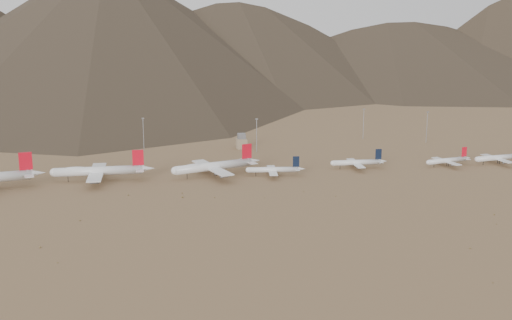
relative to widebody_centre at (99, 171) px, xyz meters
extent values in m
plane|color=#9D7751|center=(74.14, -36.40, -6.62)|extent=(3000.00, 3000.00, 0.00)
cone|color=white|center=(-36.73, -4.24, 1.08)|extent=(11.58, 7.52, 5.53)
cube|color=white|center=(-41.40, -5.17, 1.23)|extent=(9.30, 21.36, 0.37)
cube|color=red|center=(-42.56, -5.40, 9.14)|extent=(7.69, 2.06, 10.90)
cylinder|color=white|center=(-0.27, 0.01, -0.07)|extent=(53.93, 6.79, 5.56)
sphere|color=white|center=(-27.18, 0.62, -0.07)|extent=(5.45, 5.45, 5.45)
cone|color=white|center=(29.85, -0.68, 0.35)|extent=(9.80, 5.22, 5.00)
cube|color=white|center=(-1.35, 0.03, -0.90)|extent=(9.73, 49.51, 0.70)
cube|color=white|center=(25.55, -0.58, 0.49)|extent=(5.27, 18.85, 0.33)
cube|color=red|center=(24.47, -0.56, 7.64)|extent=(7.01, 0.66, 9.87)
cylinder|color=black|center=(-19.11, 0.44, -4.73)|extent=(0.36, 0.36, 3.77)
cylinder|color=black|center=(0.83, 1.37, -4.73)|extent=(0.45, 0.45, 3.77)
cylinder|color=black|center=(0.77, -1.41, -4.73)|extent=(0.45, 0.45, 3.77)
ellipsoid|color=white|center=(-14.26, 0.33, 1.46)|extent=(17.31, 4.56, 3.34)
cylinder|color=slate|center=(-1.13, 9.89, -2.28)|extent=(5.44, 2.62, 2.50)
cylinder|color=slate|center=(-1.58, -9.83, -2.28)|extent=(5.44, 2.62, 2.50)
cylinder|color=slate|center=(-0.92, 18.77, -2.28)|extent=(5.44, 2.62, 2.50)
cylinder|color=slate|center=(-1.78, -18.71, -2.28)|extent=(5.44, 2.62, 2.50)
cylinder|color=white|center=(72.45, 0.22, -0.18)|extent=(52.02, 21.35, 5.46)
sphere|color=white|center=(47.28, -7.85, -0.18)|extent=(5.35, 5.35, 5.35)
cone|color=white|center=(100.65, 9.26, 0.23)|extent=(10.56, 7.59, 4.92)
cube|color=white|center=(71.45, -0.10, -1.00)|extent=(22.86, 48.74, 0.68)
cube|color=white|center=(96.62, 7.97, 0.36)|extent=(10.16, 18.99, 0.33)
cube|color=red|center=(95.61, 7.65, 7.39)|extent=(6.70, 2.57, 9.69)
cylinder|color=black|center=(54.83, -5.43, -4.77)|extent=(0.35, 0.35, 3.70)
cylinder|color=black|center=(73.04, 1.85, -4.77)|extent=(0.44, 0.44, 3.70)
cylinder|color=black|center=(73.88, -0.75, -4.77)|extent=(0.44, 0.44, 3.70)
ellipsoid|color=white|center=(59.36, -3.97, 1.32)|extent=(17.36, 9.07, 3.28)
cylinder|color=slate|center=(68.49, 9.13, -2.36)|extent=(5.79, 3.96, 2.46)
cylinder|color=slate|center=(74.41, -9.33, -2.36)|extent=(5.79, 3.96, 2.46)
cylinder|color=slate|center=(65.82, 17.44, -2.36)|extent=(5.79, 3.96, 2.46)
cylinder|color=slate|center=(77.07, -17.64, -2.36)|extent=(5.79, 3.96, 2.46)
cylinder|color=white|center=(110.53, -6.74, -2.46)|extent=(32.53, 7.55, 3.51)
sphere|color=white|center=(94.49, -4.71, -2.46)|extent=(3.44, 3.44, 3.44)
cone|color=white|center=(128.50, -9.02, -2.20)|extent=(6.17, 3.87, 3.16)
cube|color=white|center=(109.89, -6.66, -2.99)|extent=(8.62, 28.15, 0.44)
cube|color=white|center=(125.93, -8.69, -2.11)|extent=(4.21, 10.82, 0.21)
cube|color=black|center=(125.29, -8.61, 2.76)|extent=(4.21, 0.84, 6.93)
cylinder|color=black|center=(99.30, -5.32, -5.42)|extent=(0.37, 0.37, 2.40)
cylinder|color=black|center=(111.29, -5.95, -5.42)|extent=(0.46, 0.46, 2.40)
cylinder|color=black|center=(111.07, -7.69, -5.42)|extent=(0.46, 0.46, 2.40)
cylinder|color=slate|center=(110.87, 1.04, -3.86)|extent=(3.41, 1.97, 1.58)
cylinder|color=slate|center=(108.92, -14.36, -3.86)|extent=(3.41, 1.97, 1.58)
cylinder|color=white|center=(170.72, 3.29, -2.37)|extent=(33.14, 4.96, 3.59)
sphere|color=white|center=(154.22, 3.98, -2.37)|extent=(3.51, 3.51, 3.51)
cone|color=white|center=(189.20, 2.52, -2.10)|extent=(6.07, 3.47, 3.23)
cube|color=white|center=(170.06, 3.32, -2.91)|extent=(6.46, 28.50, 0.45)
cube|color=white|center=(186.56, 2.63, -2.01)|extent=(3.42, 10.87, 0.22)
cube|color=black|center=(185.90, 2.66, 2.96)|extent=(4.30, 0.50, 7.08)
cylinder|color=black|center=(159.17, 3.77, -5.39)|extent=(0.38, 0.38, 2.45)
cylinder|color=black|center=(171.42, 4.16, -5.39)|extent=(0.47, 0.47, 2.45)
cylinder|color=black|center=(171.34, 2.37, -5.39)|extent=(0.47, 0.47, 2.45)
cylinder|color=slate|center=(170.39, 11.24, -3.80)|extent=(3.37, 1.75, 1.61)
cylinder|color=slate|center=(169.73, -4.60, -3.80)|extent=(3.37, 1.75, 1.61)
cylinder|color=white|center=(234.73, -1.02, -2.63)|extent=(31.08, 9.68, 3.37)
sphere|color=white|center=(219.54, -4.22, -2.63)|extent=(3.30, 3.30, 3.30)
cone|color=white|center=(251.75, 2.55, -2.37)|extent=(6.09, 4.12, 3.03)
cube|color=white|center=(234.12, -1.15, -3.13)|extent=(10.34, 27.06, 0.42)
cube|color=white|center=(249.32, 2.04, -2.29)|extent=(4.81, 10.47, 0.20)
cube|color=red|center=(248.71, 1.91, 2.39)|extent=(4.01, 1.13, 6.65)
cylinder|color=black|center=(224.10, -3.26, -5.46)|extent=(0.35, 0.35, 2.31)
cylinder|color=black|center=(235.17, -0.07, -5.46)|extent=(0.44, 0.44, 2.31)
cylinder|color=black|center=(235.51, -1.72, -5.46)|extent=(0.44, 0.44, 2.31)
cylinder|color=slate|center=(232.59, 6.14, -3.97)|extent=(3.35, 2.12, 1.52)
cylinder|color=slate|center=(235.66, -8.44, -3.97)|extent=(3.35, 2.12, 1.52)
cylinder|color=white|center=(273.19, -0.83, -2.19)|extent=(34.66, 8.38, 3.74)
sphere|color=white|center=(256.11, -3.17, -2.19)|extent=(3.67, 3.67, 3.67)
cube|color=white|center=(272.50, -0.92, -2.75)|extent=(9.47, 30.02, 0.47)
cylinder|color=black|center=(261.23, -2.47, -5.34)|extent=(0.39, 0.39, 2.56)
cylinder|color=black|center=(273.74, 0.19, -5.34)|extent=(0.49, 0.49, 2.56)
cylinder|color=black|center=(274.00, -1.66, -5.34)|extent=(0.49, 0.49, 2.56)
cylinder|color=slate|center=(271.38, 7.27, -3.67)|extent=(3.64, 2.14, 1.68)
cylinder|color=slate|center=(273.62, -9.12, -3.67)|extent=(3.64, 2.14, 1.68)
cube|color=gray|center=(104.14, 83.60, -2.62)|extent=(8.00, 8.00, 8.00)
cube|color=slate|center=(104.14, 83.60, 3.38)|extent=(6.00, 6.00, 4.00)
cylinder|color=gray|center=(28.72, 89.06, 5.88)|extent=(0.50, 0.50, 25.00)
cube|color=gray|center=(28.72, 89.06, 18.68)|extent=(2.00, 0.60, 0.80)
cylinder|color=gray|center=(113.68, 70.17, 5.88)|extent=(0.50, 0.50, 25.00)
cube|color=gray|center=(113.68, 70.17, 18.68)|extent=(2.00, 0.60, 0.80)
cylinder|color=gray|center=(211.56, 105.32, 5.88)|extent=(0.50, 0.50, 25.00)
cube|color=gray|center=(211.56, 105.32, 18.68)|extent=(2.00, 0.60, 0.80)
cylinder|color=gray|center=(257.10, 80.65, 5.88)|extent=(0.50, 0.50, 25.00)
cube|color=gray|center=(257.10, 80.65, 18.68)|extent=(2.00, 0.60, 0.80)
ellipsoid|color=olive|center=(200.05, -124.05, -6.43)|extent=(0.64, 0.64, 0.37)
ellipsoid|color=olive|center=(49.31, -38.79, -6.28)|extent=(0.76, 0.76, 0.67)
ellipsoid|color=olive|center=(169.97, -153.35, -6.36)|extent=(0.87, 0.87, 0.52)
ellipsoid|color=olive|center=(94.96, -56.80, -6.43)|extent=(0.53, 0.53, 0.37)
ellipsoid|color=olive|center=(-9.73, -138.00, -6.45)|extent=(0.66, 0.66, 0.34)
ellipsoid|color=olive|center=(-5.24, -81.14, -6.35)|extent=(0.84, 0.84, 0.54)
ellipsoid|color=olive|center=(159.77, -189.83, -6.46)|extent=(0.62, 0.62, 0.31)
ellipsoid|color=olive|center=(48.94, -47.57, -6.18)|extent=(1.05, 1.05, 0.88)
ellipsoid|color=olive|center=(-19.54, -117.90, -6.22)|extent=(0.92, 0.92, 0.79)
ellipsoid|color=olive|center=(136.04, -60.92, -6.36)|extent=(0.73, 0.73, 0.51)
ellipsoid|color=olive|center=(207.01, -109.82, -6.26)|extent=(0.90, 0.90, 0.71)
ellipsoid|color=olive|center=(120.26, -48.24, -6.38)|extent=(0.59, 0.59, 0.48)
ellipsoid|color=olive|center=(67.04, -51.11, -6.34)|extent=(0.81, 0.81, 0.55)
ellipsoid|color=olive|center=(18.25, -37.73, -6.25)|extent=(0.87, 0.87, 0.74)
camera|label=1|loc=(27.21, -402.61, 95.13)|focal=45.00mm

